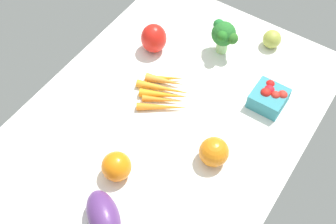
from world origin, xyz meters
The scene contains 9 objects.
tablecloth centered at (0.00, 0.00, 1.00)cm, with size 104.00×76.00×2.00cm, color white.
berry_basket centered at (-20.47, 22.17, 5.05)cm, with size 9.69×9.69×6.52cm.
broccoli_head centered at (-31.43, 0.33, 9.42)cm, with size 8.64×9.62×11.50cm.
eggplant centered at (35.59, 4.86, 5.85)cm, with size 13.86×7.71×7.71cm, color #552F6F.
carrot_bunch centered at (-6.13, -5.56, 3.26)cm, with size 19.07×19.15×2.85cm.
bell_pepper_red centered at (-19.75, -18.67, 7.00)cm, with size 8.29×8.29×9.99cm, color red.
heirloom_tomato_orange centered at (5.26, 18.25, 6.07)cm, with size 8.13×8.13×8.13cm, color orange.
heirloom_tomato_green centered at (-42.42, 12.39, 5.02)cm, with size 6.05×6.05×6.05cm, color #9CA340.
bell_pepper_orange centered at (23.17, -0.70, 6.08)cm, with size 7.91×7.91×8.15cm, color orange.
Camera 1 is at (60.52, 40.43, 106.71)cm, focal length 46.50 mm.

